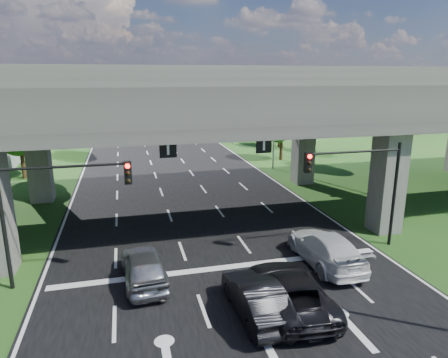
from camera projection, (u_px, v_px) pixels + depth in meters
name	position (u px, v px, depth m)	size (l,w,h in m)	color
ground	(245.00, 305.00, 17.08)	(160.00, 160.00, 0.00)	#1C4415
road	(200.00, 223.00, 26.46)	(18.00, 120.00, 0.03)	black
overpass	(193.00, 100.00, 26.34)	(80.00, 15.00, 10.00)	#32302D
signal_right	(362.00, 177.00, 21.58)	(5.76, 0.54, 6.00)	black
signal_left	(53.00, 198.00, 17.86)	(5.76, 0.54, 6.00)	black
streetlight_far	(271.00, 113.00, 40.52)	(3.38, 0.25, 10.00)	gray
streetlight_beyond	(230.00, 103.00, 55.53)	(3.38, 0.25, 10.00)	gray
tree_left_near	(19.00, 128.00, 36.93)	(4.50, 4.50, 7.80)	black
tree_left_mid	(7.00, 125.00, 43.89)	(3.91, 3.90, 6.76)	black
tree_left_far	(56.00, 110.00, 52.10)	(4.80, 4.80, 8.32)	black
tree_right_near	(282.00, 121.00, 45.31)	(4.20, 4.20, 7.28)	black
tree_right_mid	(280.00, 116.00, 53.61)	(3.91, 3.90, 6.76)	black
tree_right_far	(236.00, 108.00, 60.00)	(4.50, 4.50, 7.80)	black
car_silver	(144.00, 266.00, 18.72)	(1.93, 4.80, 1.64)	gray
car_dark	(256.00, 298.00, 16.15)	(1.65, 4.74, 1.56)	black
car_white	(326.00, 248.00, 20.64)	(2.31, 5.69, 1.65)	silver
car_trailing	(291.00, 290.00, 16.70)	(2.65, 5.75, 1.60)	black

